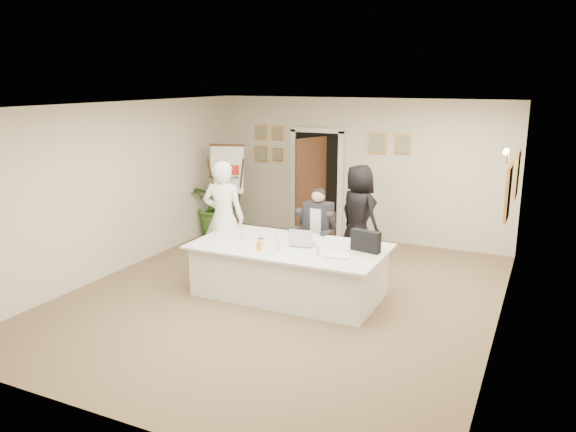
{
  "coord_description": "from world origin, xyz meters",
  "views": [
    {
      "loc": [
        3.44,
        -7.06,
        3.16
      ],
      "look_at": [
        -0.19,
        0.6,
        1.08
      ],
      "focal_mm": 35.0,
      "sensor_mm": 36.0,
      "label": 1
    }
  ],
  "objects_px": {
    "standing_woman": "(359,214)",
    "potted_palm": "(220,204)",
    "oj_glass": "(259,246)",
    "seated_man": "(317,231)",
    "conference_table": "(289,270)",
    "flip_chart": "(228,196)",
    "steel_jug": "(261,242)",
    "laptop": "(304,236)",
    "paper_stack": "(337,256)",
    "laptop_bag": "(366,241)",
    "standing_man": "(224,218)"
  },
  "relations": [
    {
      "from": "laptop",
      "to": "paper_stack",
      "type": "relative_size",
      "value": 1.1
    },
    {
      "from": "oj_glass",
      "to": "paper_stack",
      "type": "bearing_deg",
      "value": 10.75
    },
    {
      "from": "flip_chart",
      "to": "potted_palm",
      "type": "height_order",
      "value": "flip_chart"
    },
    {
      "from": "seated_man",
      "to": "laptop",
      "type": "bearing_deg",
      "value": -74.87
    },
    {
      "from": "flip_chart",
      "to": "standing_woman",
      "type": "height_order",
      "value": "flip_chart"
    },
    {
      "from": "flip_chart",
      "to": "standing_woman",
      "type": "bearing_deg",
      "value": -7.24
    },
    {
      "from": "paper_stack",
      "to": "seated_man",
      "type": "bearing_deg",
      "value": 122.81
    },
    {
      "from": "potted_palm",
      "to": "laptop_bag",
      "type": "relative_size",
      "value": 3.04
    },
    {
      "from": "potted_palm",
      "to": "conference_table",
      "type": "bearing_deg",
      "value": -41.58
    },
    {
      "from": "standing_man",
      "to": "paper_stack",
      "type": "bearing_deg",
      "value": 150.43
    },
    {
      "from": "oj_glass",
      "to": "conference_table",
      "type": "bearing_deg",
      "value": 56.78
    },
    {
      "from": "flip_chart",
      "to": "paper_stack",
      "type": "xyz_separation_m",
      "value": [
        3.25,
        -2.49,
        -0.08
      ]
    },
    {
      "from": "seated_man",
      "to": "potted_palm",
      "type": "distance_m",
      "value": 3.02
    },
    {
      "from": "flip_chart",
      "to": "steel_jug",
      "type": "xyz_separation_m",
      "value": [
        2.05,
        -2.47,
        -0.04
      ]
    },
    {
      "from": "seated_man",
      "to": "laptop",
      "type": "distance_m",
      "value": 1.03
    },
    {
      "from": "laptop_bag",
      "to": "oj_glass",
      "type": "distance_m",
      "value": 1.52
    },
    {
      "from": "conference_table",
      "to": "flip_chart",
      "type": "xyz_separation_m",
      "value": [
        -2.42,
        2.27,
        0.47
      ]
    },
    {
      "from": "oj_glass",
      "to": "potted_palm",
      "type": "bearing_deg",
      "value": 130.73
    },
    {
      "from": "standing_man",
      "to": "laptop_bag",
      "type": "relative_size",
      "value": 4.35
    },
    {
      "from": "laptop",
      "to": "standing_man",
      "type": "bearing_deg",
      "value": 160.33
    },
    {
      "from": "standing_woman",
      "to": "steel_jug",
      "type": "height_order",
      "value": "standing_woman"
    },
    {
      "from": "laptop",
      "to": "laptop_bag",
      "type": "relative_size",
      "value": 0.85
    },
    {
      "from": "paper_stack",
      "to": "conference_table",
      "type": "bearing_deg",
      "value": 165.7
    },
    {
      "from": "standing_man",
      "to": "oj_glass",
      "type": "relative_size",
      "value": 14.52
    },
    {
      "from": "flip_chart",
      "to": "paper_stack",
      "type": "relative_size",
      "value": 5.61
    },
    {
      "from": "potted_palm",
      "to": "laptop",
      "type": "distance_m",
      "value": 3.72
    },
    {
      "from": "oj_glass",
      "to": "laptop",
      "type": "bearing_deg",
      "value": 48.55
    },
    {
      "from": "steel_jug",
      "to": "seated_man",
      "type": "bearing_deg",
      "value": 74.25
    },
    {
      "from": "potted_palm",
      "to": "steel_jug",
      "type": "distance_m",
      "value": 3.51
    },
    {
      "from": "standing_woman",
      "to": "steel_jug",
      "type": "distance_m",
      "value": 2.25
    },
    {
      "from": "standing_woman",
      "to": "potted_palm",
      "type": "relative_size",
      "value": 1.32
    },
    {
      "from": "flip_chart",
      "to": "steel_jug",
      "type": "bearing_deg",
      "value": -50.28
    },
    {
      "from": "seated_man",
      "to": "standing_man",
      "type": "distance_m",
      "value": 1.55
    },
    {
      "from": "conference_table",
      "to": "standing_man",
      "type": "distance_m",
      "value": 1.56
    },
    {
      "from": "seated_man",
      "to": "conference_table",
      "type": "bearing_deg",
      "value": -85.59
    },
    {
      "from": "standing_man",
      "to": "laptop_bag",
      "type": "height_order",
      "value": "standing_man"
    },
    {
      "from": "seated_man",
      "to": "standing_woman",
      "type": "height_order",
      "value": "standing_woman"
    },
    {
      "from": "seated_man",
      "to": "steel_jug",
      "type": "xyz_separation_m",
      "value": [
        -0.36,
        -1.28,
        0.1
      ]
    },
    {
      "from": "flip_chart",
      "to": "potted_palm",
      "type": "relative_size",
      "value": 1.42
    },
    {
      "from": "flip_chart",
      "to": "oj_glass",
      "type": "relative_size",
      "value": 14.43
    },
    {
      "from": "conference_table",
      "to": "standing_man",
      "type": "relative_size",
      "value": 1.5
    },
    {
      "from": "potted_palm",
      "to": "laptop",
      "type": "bearing_deg",
      "value": -38.48
    },
    {
      "from": "standing_man",
      "to": "standing_woman",
      "type": "relative_size",
      "value": 1.09
    },
    {
      "from": "standing_woman",
      "to": "oj_glass",
      "type": "bearing_deg",
      "value": 103.3
    },
    {
      "from": "seated_man",
      "to": "paper_stack",
      "type": "xyz_separation_m",
      "value": [
        0.84,
        -1.3,
        0.07
      ]
    },
    {
      "from": "standing_woman",
      "to": "seated_man",
      "type": "bearing_deg",
      "value": 91.98
    },
    {
      "from": "flip_chart",
      "to": "steel_jug",
      "type": "height_order",
      "value": "flip_chart"
    },
    {
      "from": "standing_woman",
      "to": "standing_man",
      "type": "bearing_deg",
      "value": 69.14
    },
    {
      "from": "laptop",
      "to": "steel_jug",
      "type": "height_order",
      "value": "laptop"
    },
    {
      "from": "flip_chart",
      "to": "steel_jug",
      "type": "relative_size",
      "value": 17.05
    }
  ]
}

